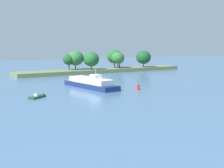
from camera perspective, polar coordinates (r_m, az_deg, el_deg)
treeline_island at (r=125.12m, az=-1.29°, el=3.85°), size 73.66×10.42×9.21m
white_riverboat at (r=79.37m, az=-4.10°, el=0.17°), size 6.72×19.59×5.07m
fishing_skiff at (r=66.01m, az=-13.97°, el=-2.35°), size 4.38×3.67×0.92m
channel_buoy_red at (r=75.56m, az=4.99°, el=-0.51°), size 0.70×0.70×1.90m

